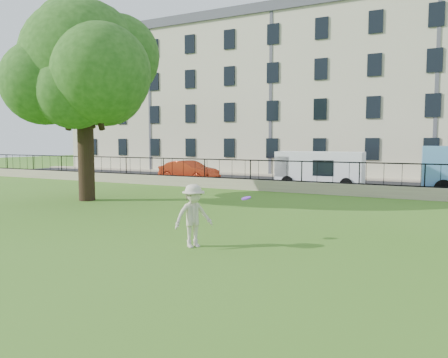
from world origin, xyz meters
The scene contains 11 objects.
ground centered at (0.00, 0.00, 0.00)m, with size 120.00×120.00×0.00m, color #40761C.
retaining_wall centered at (0.00, 12.00, 0.30)m, with size 50.00×0.40×0.60m, color gray.
iron_railing centered at (0.00, 12.00, 1.15)m, with size 50.00×0.05×1.13m.
street centered at (0.00, 16.70, 0.01)m, with size 60.00×9.00×0.01m, color black.
sidewalk centered at (0.00, 21.90, 0.06)m, with size 60.00×1.40×0.12m, color gray.
building_row centered at (0.00, 27.57, 6.92)m, with size 56.40×10.40×13.80m.
tree centered at (-8.18, 4.58, 6.25)m, with size 7.81×6.01×9.51m.
man centered at (1.15, -0.92, 0.83)m, with size 1.07×0.62×1.66m, color beige.
frisbee centered at (2.00, 0.54, 1.18)m, with size 0.27×0.27×0.03m, color #7C27DF.
red_sedan centered at (-8.81, 14.69, 0.71)m, with size 1.51×4.33×1.43m, color #B73216.
white_van centered at (0.05, 15.40, 1.07)m, with size 5.08×1.98×2.14m, color white.
Camera 1 is at (7.08, -10.55, 2.79)m, focal length 35.00 mm.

